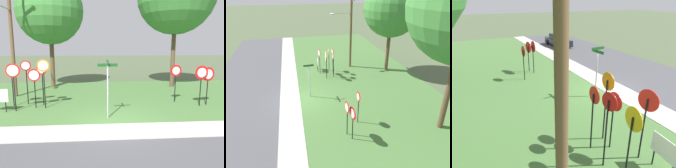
{
  "view_description": "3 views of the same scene",
  "coord_description": "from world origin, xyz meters",
  "views": [
    {
      "loc": [
        -0.92,
        -9.09,
        3.46
      ],
      "look_at": [
        0.08,
        3.77,
        1.22
      ],
      "focal_mm": 34.07,
      "sensor_mm": 36.0,
      "label": 1
    },
    {
      "loc": [
        16.06,
        -0.31,
        8.92
      ],
      "look_at": [
        0.55,
        3.08,
        1.38
      ],
      "focal_mm": 35.13,
      "sensor_mm": 36.0,
      "label": 2
    },
    {
      "loc": [
        -9.42,
        7.42,
        5.2
      ],
      "look_at": [
        -1.02,
        3.22,
        1.44
      ],
      "focal_mm": 33.97,
      "sensor_mm": 36.0,
      "label": 3
    }
  ],
  "objects": [
    {
      "name": "stop_sign_far_center",
      "position": [
        -5.27,
        2.4,
        1.93
      ],
      "size": [
        0.74,
        0.15,
        2.59
      ],
      "rotation": [
        0.0,
        0.0,
        0.17
      ],
      "color": "black",
      "rests_on": "grass_median"
    },
    {
      "name": "grass_median",
      "position": [
        0.0,
        6.0,
        0.02
      ],
      "size": [
        44.0,
        12.0,
        0.04
      ],
      "primitive_type": "cube",
      "color": "#477038",
      "rests_on": "ground_plane"
    },
    {
      "name": "stop_sign_far_left",
      "position": [
        -3.8,
        2.85,
        2.04
      ],
      "size": [
        0.68,
        0.09,
        2.77
      ],
      "rotation": [
        0.0,
        0.0,
        0.02
      ],
      "color": "black",
      "rests_on": "grass_median"
    },
    {
      "name": "utility_pole",
      "position": [
        -6.54,
        5.86,
        4.46
      ],
      "size": [
        2.1,
        2.37,
        8.15
      ],
      "color": "brown",
      "rests_on": "grass_median"
    },
    {
      "name": "stop_sign_near_right",
      "position": [
        -4.35,
        2.94,
        1.65
      ],
      "size": [
        0.69,
        0.1,
        2.23
      ],
      "rotation": [
        0.0,
        0.0,
        0.05
      ],
      "color": "black",
      "rests_on": "grass_median"
    },
    {
      "name": "yield_sign_far_left",
      "position": [
        5.7,
        2.82,
        1.73
      ],
      "size": [
        0.83,
        0.19,
        2.28
      ],
      "rotation": [
        0.0,
        0.0,
        0.19
      ],
      "color": "black",
      "rests_on": "grass_median"
    },
    {
      "name": "oak_tree_left",
      "position": [
        -4.62,
        9.57,
        6.41
      ],
      "size": [
        5.5,
        5.5,
        9.13
      ],
      "color": "brown",
      "rests_on": "grass_median"
    },
    {
      "name": "yield_sign_near_left",
      "position": [
        5.18,
        2.62,
        1.82
      ],
      "size": [
        0.82,
        0.12,
        2.39
      ],
      "rotation": [
        0.0,
        0.0,
        0.1
      ],
      "color": "black",
      "rests_on": "grass_median"
    },
    {
      "name": "stop_sign_far_right",
      "position": [
        -5.75,
        3.44,
        1.82
      ],
      "size": [
        0.73,
        0.12,
        2.45
      ],
      "rotation": [
        0.0,
        0.0,
        -0.1
      ],
      "color": "black",
      "rests_on": "grass_median"
    },
    {
      "name": "ground_plane",
      "position": [
        0.0,
        0.0,
        0.0
      ],
      "size": [
        160.0,
        160.0,
        0.0
      ],
      "primitive_type": "plane",
      "color": "#4C5B3D"
    },
    {
      "name": "sidewalk_strip",
      "position": [
        0.0,
        -0.8,
        0.03
      ],
      "size": [
        44.0,
        1.6,
        0.06
      ],
      "primitive_type": "cube",
      "color": "#BCB7AD",
      "rests_on": "ground_plane"
    },
    {
      "name": "stop_sign_near_left",
      "position": [
        -5.01,
        3.73,
        1.92
      ],
      "size": [
        0.6,
        0.13,
        2.66
      ],
      "rotation": [
        0.0,
        0.0,
        0.15
      ],
      "color": "black",
      "rests_on": "grass_median"
    },
    {
      "name": "yield_sign_near_right",
      "position": [
        4.06,
        3.67,
        1.79
      ],
      "size": [
        0.73,
        0.11,
        2.35
      ],
      "rotation": [
        0.0,
        0.0,
        0.06
      ],
      "color": "black",
      "rests_on": "grass_median"
    },
    {
      "name": "street_name_post",
      "position": [
        -0.35,
        0.88,
        1.74
      ],
      "size": [
        0.96,
        0.82,
        2.84
      ],
      "rotation": [
        0.0,
        0.0,
        0.06
      ],
      "color": "#9EA0A8",
      "rests_on": "grass_median"
    },
    {
      "name": "stop_sign_center_tall",
      "position": [
        -4.07,
        3.61,
        1.8
      ],
      "size": [
        0.62,
        0.1,
        2.47
      ],
      "rotation": [
        0.0,
        0.0,
        -0.03
      ],
      "color": "black",
      "rests_on": "grass_median"
    }
  ]
}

